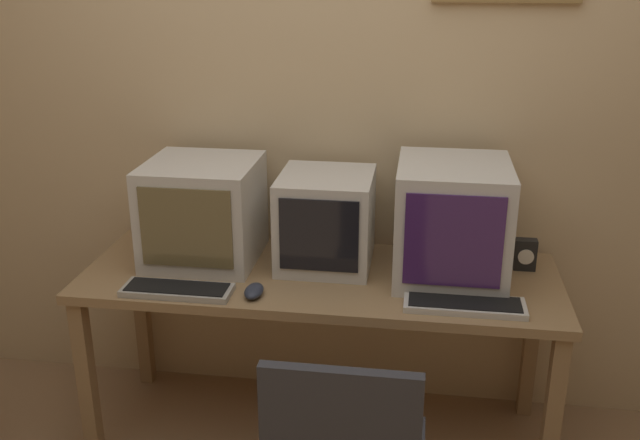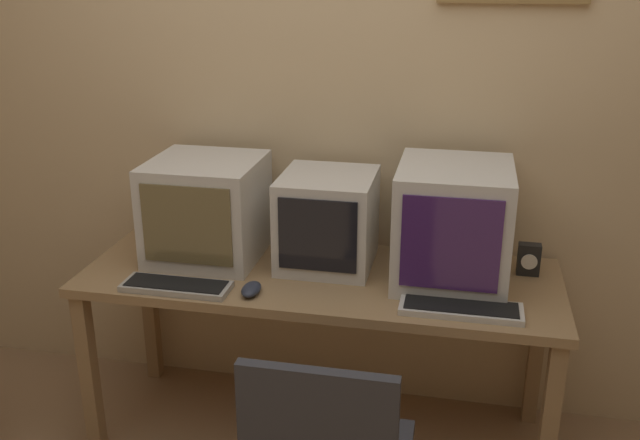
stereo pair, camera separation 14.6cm
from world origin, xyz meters
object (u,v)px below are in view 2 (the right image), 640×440
at_px(monitor_left, 207,209).
at_px(keyboard_main, 176,286).
at_px(monitor_right, 453,224).
at_px(desk_clock, 529,259).
at_px(mouse_near_keyboard, 251,289).
at_px(monitor_center, 328,220).
at_px(keyboard_side, 461,309).

bearing_deg(monitor_left, keyboard_main, -91.19).
distance_m(monitor_right, desk_clock, 0.34).
xyz_separation_m(monitor_left, mouse_near_keyboard, (0.27, -0.30, -0.18)).
relative_size(keyboard_main, desk_clock, 3.22).
distance_m(monitor_center, keyboard_side, 0.63).
bearing_deg(keyboard_main, monitor_right, 17.45).
distance_m(mouse_near_keyboard, desk_clock, 1.04).
bearing_deg(mouse_near_keyboard, desk_clock, 21.08).
relative_size(monitor_right, mouse_near_keyboard, 3.89).
bearing_deg(desk_clock, monitor_right, -162.26).
relative_size(monitor_left, monitor_center, 1.12).
xyz_separation_m(monitor_left, monitor_right, (0.95, -0.02, 0.02)).
bearing_deg(monitor_right, keyboard_side, -79.66).
distance_m(keyboard_main, desk_clock, 1.31).
distance_m(monitor_left, desk_clock, 1.25).
distance_m(keyboard_side, mouse_near_keyboard, 0.73).
distance_m(monitor_left, keyboard_side, 1.06).
height_order(monitor_left, monitor_center, monitor_left).
bearing_deg(keyboard_main, mouse_near_keyboard, 3.94).
relative_size(monitor_left, keyboard_side, 1.03).
relative_size(monitor_left, keyboard_main, 1.08).
bearing_deg(monitor_left, monitor_right, -1.32).
bearing_deg(monitor_right, desk_clock, 17.74).
relative_size(keyboard_main, mouse_near_keyboard, 3.34).
bearing_deg(keyboard_main, desk_clock, 17.51).
height_order(monitor_left, monitor_right, monitor_right).
distance_m(monitor_center, keyboard_main, 0.62).
bearing_deg(monitor_left, monitor_center, 2.69).
bearing_deg(mouse_near_keyboard, keyboard_side, 0.99).
height_order(monitor_right, keyboard_main, monitor_right).
relative_size(monitor_center, keyboard_main, 0.97).
bearing_deg(keyboard_side, mouse_near_keyboard, -179.01).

